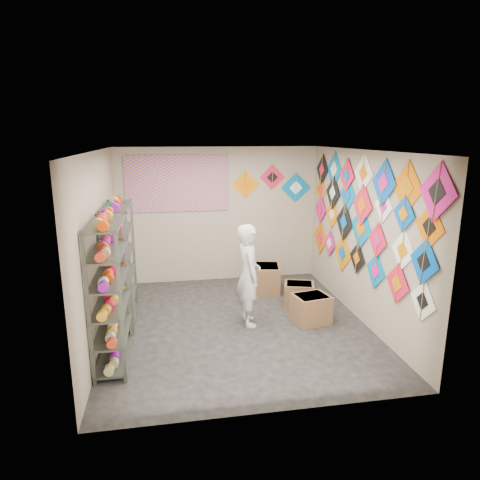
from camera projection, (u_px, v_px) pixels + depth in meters
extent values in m
plane|color=black|center=(237.00, 324.00, 6.77)|extent=(4.50, 4.50, 0.00)
plane|color=tan|center=(218.00, 215.00, 8.60)|extent=(4.00, 0.00, 4.00)
plane|color=tan|center=(274.00, 295.00, 4.30)|extent=(4.00, 0.00, 4.00)
plane|color=tan|center=(99.00, 248.00, 6.12)|extent=(0.00, 4.50, 4.50)
plane|color=tan|center=(361.00, 236.00, 6.79)|extent=(0.00, 4.50, 4.50)
plane|color=slate|center=(237.00, 151.00, 6.13)|extent=(4.50, 4.50, 0.00)
cube|color=#4C5147|center=(110.00, 294.00, 5.43)|extent=(0.40, 1.10, 1.90)
cube|color=#4C5147|center=(120.00, 264.00, 6.68)|extent=(0.40, 1.10, 1.90)
cylinder|color=#FF1340|center=(105.00, 301.00, 4.95)|extent=(0.12, 0.10, 0.12)
cylinder|color=#FB4304|center=(107.00, 295.00, 5.14)|extent=(0.12, 0.10, 0.12)
cylinder|color=orange|center=(109.00, 290.00, 5.32)|extent=(0.12, 0.10, 0.12)
cylinder|color=silver|center=(111.00, 284.00, 5.50)|extent=(0.12, 0.10, 0.12)
cylinder|color=red|center=(112.00, 280.00, 5.69)|extent=(0.12, 0.10, 0.12)
cylinder|color=purple|center=(114.00, 275.00, 5.87)|extent=(0.12, 0.10, 0.12)
cylinder|color=#C8BB72|center=(116.00, 268.00, 6.20)|extent=(0.12, 0.10, 0.12)
cylinder|color=#0D8083|center=(118.00, 264.00, 6.38)|extent=(0.12, 0.10, 0.12)
cylinder|color=#FF1340|center=(119.00, 260.00, 6.56)|extent=(0.12, 0.10, 0.12)
cylinder|color=#FB4304|center=(120.00, 257.00, 6.75)|extent=(0.12, 0.10, 0.12)
cylinder|color=orange|center=(121.00, 254.00, 6.93)|extent=(0.12, 0.10, 0.12)
cylinder|color=silver|center=(122.00, 251.00, 7.11)|extent=(0.12, 0.10, 0.12)
cube|color=white|center=(423.00, 301.00, 5.18)|extent=(0.01, 0.53, 0.53)
cube|color=red|center=(397.00, 283.00, 5.71)|extent=(0.01, 0.58, 0.58)
cube|color=#0071AD|center=(376.00, 271.00, 6.32)|extent=(0.04, 0.57, 0.57)
cube|color=black|center=(357.00, 258.00, 6.89)|extent=(0.02, 0.54, 0.54)
cube|color=orange|center=(343.00, 253.00, 7.50)|extent=(0.01, 0.69, 0.69)
cube|color=#E71389|center=(330.00, 243.00, 8.03)|extent=(0.02, 0.51, 0.51)
cube|color=orange|center=(320.00, 238.00, 8.56)|extent=(0.02, 0.70, 0.70)
cube|color=#0055C0|center=(424.00, 262.00, 5.09)|extent=(0.04, 0.59, 0.59)
cube|color=white|center=(403.00, 250.00, 5.57)|extent=(0.03, 0.56, 0.56)
cube|color=red|center=(377.00, 240.00, 6.20)|extent=(0.01, 0.53, 0.53)
cube|color=#0071AD|center=(361.00, 228.00, 6.74)|extent=(0.03, 0.71, 0.71)
cube|color=black|center=(344.00, 222.00, 7.34)|extent=(0.02, 0.66, 0.66)
cube|color=orange|center=(332.00, 214.00, 7.89)|extent=(0.01, 0.57, 0.57)
cube|color=#E71389|center=(320.00, 209.00, 8.44)|extent=(0.01, 0.59, 0.59)
cube|color=orange|center=(430.00, 227.00, 4.98)|extent=(0.01, 0.57, 0.57)
cube|color=#0055C0|center=(404.00, 214.00, 5.48)|extent=(0.02, 0.50, 0.50)
cube|color=white|center=(383.00, 206.00, 6.02)|extent=(0.01, 0.50, 0.50)
cube|color=red|center=(362.00, 205.00, 6.63)|extent=(0.02, 0.66, 0.66)
cube|color=#0071AD|center=(348.00, 195.00, 7.19)|extent=(0.02, 0.62, 0.62)
cube|color=black|center=(333.00, 193.00, 7.77)|extent=(0.02, 0.63, 0.63)
cube|color=orange|center=(321.00, 190.00, 8.42)|extent=(0.02, 0.53, 0.53)
cube|color=#E71389|center=(437.00, 192.00, 4.78)|extent=(0.04, 0.70, 0.70)
cube|color=orange|center=(407.00, 188.00, 5.41)|extent=(0.01, 0.70, 0.70)
cube|color=#0055C0|center=(384.00, 182.00, 5.95)|extent=(0.04, 0.67, 0.67)
cube|color=white|center=(363.00, 173.00, 6.58)|extent=(0.02, 0.63, 0.63)
cube|color=red|center=(347.00, 175.00, 7.15)|extent=(0.01, 0.58, 0.58)
cube|color=#0071AD|center=(334.00, 169.00, 7.71)|extent=(0.03, 0.69, 0.69)
cube|color=black|center=(322.00, 169.00, 8.25)|extent=(0.03, 0.59, 0.59)
cube|color=orange|center=(245.00, 185.00, 8.54)|extent=(0.55, 0.02, 0.55)
cube|color=red|center=(272.00, 177.00, 8.60)|extent=(0.52, 0.02, 0.52)
cube|color=#0071AD|center=(296.00, 188.00, 8.74)|extent=(0.62, 0.02, 0.62)
cube|color=#6D4DA7|center=(177.00, 184.00, 8.29)|extent=(2.00, 0.01, 1.10)
imported|color=beige|center=(249.00, 275.00, 6.63)|extent=(0.61, 0.42, 1.61)
cube|color=brown|center=(311.00, 309.00, 6.81)|extent=(0.62, 0.55, 0.45)
cube|color=brown|center=(299.00, 294.00, 7.47)|extent=(0.60, 0.54, 0.41)
cube|color=brown|center=(266.00, 278.00, 8.15)|extent=(0.64, 0.68, 0.52)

